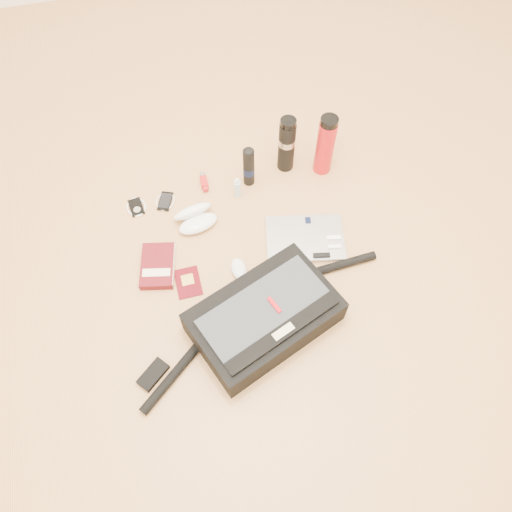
# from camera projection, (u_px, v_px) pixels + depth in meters

# --- Properties ---
(ground) EXTENTS (4.00, 4.00, 0.00)m
(ground) POSITION_uv_depth(u_px,v_px,m) (257.00, 273.00, 1.95)
(ground) COLOR tan
(ground) RESTS_ON ground
(messenger_bag) EXTENTS (0.99, 0.48, 0.15)m
(messenger_bag) POSITION_uv_depth(u_px,v_px,m) (264.00, 317.00, 1.79)
(messenger_bag) COLOR black
(messenger_bag) RESTS_ON ground
(laptop) EXTENTS (0.35, 0.28, 0.03)m
(laptop) POSITION_uv_depth(u_px,v_px,m) (305.00, 239.00, 2.02)
(laptop) COLOR #A9A9AC
(laptop) RESTS_ON ground
(book) EXTENTS (0.17, 0.22, 0.04)m
(book) POSITION_uv_depth(u_px,v_px,m) (158.00, 266.00, 1.95)
(book) COLOR #4F0B11
(book) RESTS_ON ground
(passport) EXTENTS (0.10, 0.13, 0.01)m
(passport) POSITION_uv_depth(u_px,v_px,m) (188.00, 282.00, 1.93)
(passport) COLOR #4D030B
(passport) RESTS_ON ground
(mouse) EXTENTS (0.06, 0.10, 0.03)m
(mouse) POSITION_uv_depth(u_px,v_px,m) (239.00, 269.00, 1.95)
(mouse) COLOR silver
(mouse) RESTS_ON ground
(sunglasses_case) EXTENTS (0.19, 0.17, 0.10)m
(sunglasses_case) POSITION_uv_depth(u_px,v_px,m) (195.00, 218.00, 2.05)
(sunglasses_case) COLOR white
(sunglasses_case) RESTS_ON ground
(ipod) EXTENTS (0.09, 0.10, 0.01)m
(ipod) POSITION_uv_depth(u_px,v_px,m) (136.00, 207.00, 2.11)
(ipod) COLOR black
(ipod) RESTS_ON ground
(phone) EXTENTS (0.10, 0.11, 0.01)m
(phone) POSITION_uv_depth(u_px,v_px,m) (165.00, 201.00, 2.12)
(phone) COLOR black
(phone) RESTS_ON ground
(inhaler) EXTENTS (0.03, 0.10, 0.03)m
(inhaler) POSITION_uv_depth(u_px,v_px,m) (204.00, 182.00, 2.17)
(inhaler) COLOR #A71415
(inhaler) RESTS_ON ground
(spray_bottle) EXTENTS (0.03, 0.03, 0.11)m
(spray_bottle) POSITION_uv_depth(u_px,v_px,m) (237.00, 188.00, 2.11)
(spray_bottle) COLOR #ABCDE2
(spray_bottle) RESTS_ON ground
(aerosol_can) EXTENTS (0.06, 0.06, 0.21)m
(aerosol_can) POSITION_uv_depth(u_px,v_px,m) (249.00, 166.00, 2.10)
(aerosol_can) COLOR black
(aerosol_can) RESTS_ON ground
(thermos_black) EXTENTS (0.07, 0.07, 0.28)m
(thermos_black) POSITION_uv_depth(u_px,v_px,m) (287.00, 144.00, 2.11)
(thermos_black) COLOR black
(thermos_black) RESTS_ON ground
(thermos_red) EXTENTS (0.10, 0.10, 0.30)m
(thermos_red) POSITION_uv_depth(u_px,v_px,m) (325.00, 145.00, 2.09)
(thermos_red) COLOR #AE1319
(thermos_red) RESTS_ON ground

